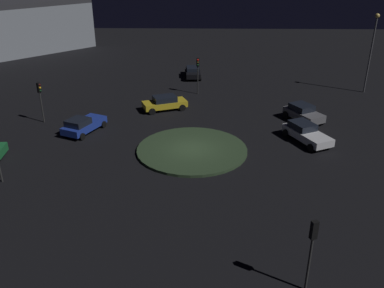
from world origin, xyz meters
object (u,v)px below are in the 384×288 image
Objects in this scene: car_grey at (303,113)px; car_black at (193,72)px; car_yellow at (165,103)px; streetlamp_northwest at (372,44)px; traffic_light_east at (312,242)px; traffic_light_south_near at (40,94)px; car_blue at (83,125)px; traffic_light_west at (198,69)px; car_white at (306,133)px.

car_grey is 0.93× the size of car_black.
car_yellow is 23.33m from streetlamp_northwest.
streetlamp_northwest reaches higher than traffic_light_east.
traffic_light_south_near is at bearing -44.14° from car_black.
car_blue is 20.01m from car_grey.
car_black is (-17.91, 9.15, -0.02)m from car_blue.
traffic_light_east reaches higher than car_grey.
car_black is 1.13× the size of traffic_light_west.
car_blue is 19.04m from car_white.
car_blue is 5.24m from traffic_light_south_near.
car_yellow is at bearing 40.94° from traffic_light_south_near.
car_white is 0.57× the size of streetlamp_northwest.
traffic_light_west is (-12.46, -9.16, 2.11)m from car_white.
traffic_light_west is 0.47× the size of streetlamp_northwest.
car_black is at bearing -11.45° from traffic_light_east.
traffic_light_west reaches higher than car_grey.
car_white is 1.21× the size of traffic_light_west.
traffic_light_south_near reaches higher than car_black.
traffic_light_south_near reaches higher than car_yellow.
car_yellow is 1.03× the size of car_black.
traffic_light_east is (18.16, 15.25, 2.03)m from car_blue.
traffic_light_west is 18.96m from streetlamp_northwest.
car_blue is 1.18× the size of traffic_light_east.
car_grey is 0.87× the size of car_white.
car_blue is at bearing -160.02° from car_yellow.
car_black is at bearing 71.79° from traffic_light_south_near.
car_yellow is 13.40m from car_grey.
car_black is 20.78m from streetlamp_northwest.
traffic_light_south_near reaches higher than car_blue.
car_grey reaches higher than car_blue.
traffic_light_west is at bearing -169.65° from car_white.
car_yellow is 25.66m from traffic_light_east.
car_white is 17.26m from streetlamp_northwest.
car_black is at bearing -3.35° from car_blue.
car_white is (7.25, 12.37, 0.01)m from car_yellow.
car_blue is 1.07× the size of car_grey.
car_grey reaches higher than car_black.
car_white is at bearing 23.63° from car_black.
car_grey is 18.13m from car_black.
car_white is at bearing 13.65° from traffic_light_south_near.
traffic_light_west reaches higher than traffic_light_south_near.
car_white is 21.61m from car_black.
car_grey reaches higher than car_yellow.
car_grey is at bearing 144.60° from car_white.
traffic_light_south_near is at bearing 176.67° from car_yellow.
car_black is 7.15m from traffic_light_west.
car_blue is 31.46m from streetlamp_northwest.
car_white is at bearing -70.28° from car_blue.
car_black is (-11.99, 2.53, -0.05)m from car_yellow.
traffic_light_south_near is at bearing -56.92° from traffic_light_west.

